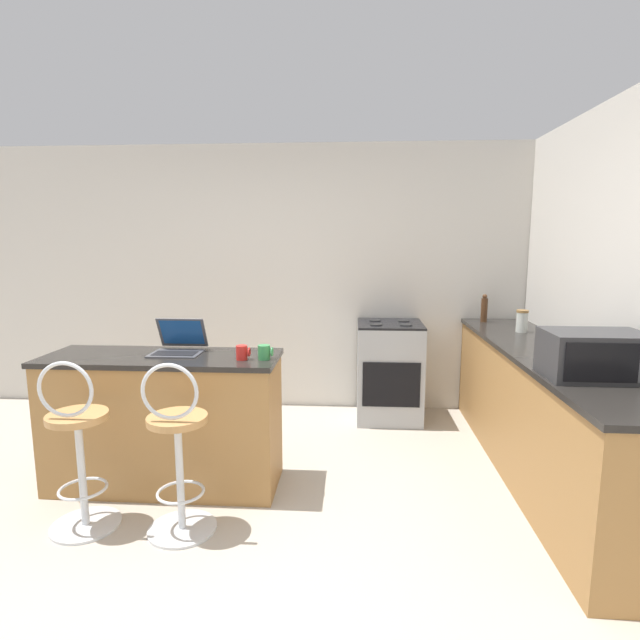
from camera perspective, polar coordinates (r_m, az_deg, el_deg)
name	(u,v)px	position (r m, az deg, el deg)	size (l,w,h in m)	color
ground_plane	(219,537)	(3.18, -11.48, -23.12)	(20.00, 20.00, 0.00)	#ADA393
wall_back	(278,279)	(5.02, -4.83, 4.72)	(12.00, 0.06, 2.60)	silver
breakfast_bar	(165,421)	(3.65, -17.34, -10.92)	(1.58, 0.56, 0.92)	#9E703D
counter_right	(544,414)	(3.95, 24.23, -9.75)	(0.62, 2.86, 0.92)	#9E703D
bar_stool_near	(78,450)	(3.29, -25.91, -13.20)	(0.40, 0.40, 1.03)	silver
bar_stool_far	(178,453)	(3.05, -15.95, -14.38)	(0.40, 0.40, 1.03)	silver
laptop	(179,344)	(3.56, -15.84, -2.66)	(0.33, 0.32, 0.23)	#47474C
microwave	(595,355)	(3.18, 28.91, -3.53)	(0.54, 0.37, 0.26)	#2D2D30
toaster	(566,345)	(3.62, 26.28, -2.62)	(0.18, 0.29, 0.18)	#9EA3A8
stove_range	(389,371)	(4.78, 7.91, -5.80)	(0.60, 0.60, 0.93)	#9EA3A8
mug_red	(242,353)	(3.26, -8.87, -3.70)	(0.09, 0.07, 0.09)	red
storage_jar	(522,321)	(4.50, 22.08, -0.11)	(0.10, 0.10, 0.19)	silver
pepper_mill	(484,309)	(4.92, 18.25, 1.22)	(0.06, 0.06, 0.26)	#4C2D19
mug_green	(265,352)	(3.25, -6.35, -3.68)	(0.10, 0.08, 0.09)	#338447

